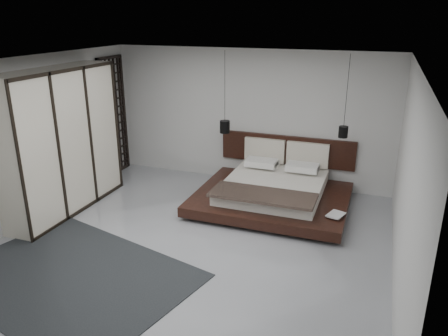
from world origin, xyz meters
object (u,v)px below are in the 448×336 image
at_px(bed, 274,190).
at_px(wardrobe, 61,142).
at_px(pendant_left, 225,127).
at_px(pendant_right, 343,131).
at_px(lattice_screen, 114,116).
at_px(rug, 71,276).

relative_size(bed, wardrobe, 1.06).
bearing_deg(pendant_left, pendant_right, 0.00).
relative_size(bed, pendant_right, 1.88).
height_order(pendant_right, wardrobe, pendant_right).
xyz_separation_m(lattice_screen, pendant_left, (2.65, -0.10, 0.02)).
distance_m(wardrobe, rug, 2.72).
bearing_deg(pendant_left, wardrobe, -141.12).
height_order(pendant_left, rug, pendant_left).
height_order(bed, pendant_left, pendant_left).
bearing_deg(bed, pendant_right, 21.04).
bearing_deg(pendant_left, bed, -21.04).
bearing_deg(rug, pendant_right, 50.04).
distance_m(lattice_screen, pendant_left, 2.65).
xyz_separation_m(pendant_right, wardrobe, (-4.69, -1.93, -0.13)).
distance_m(bed, pendant_right, 1.67).
xyz_separation_m(pendant_left, wardrobe, (-2.40, -1.93, -0.03)).
bearing_deg(wardrobe, pendant_left, 38.88).
bearing_deg(bed, lattice_screen, 171.86).
xyz_separation_m(bed, pendant_left, (-1.15, 0.44, 1.03)).
bearing_deg(bed, rug, -121.28).
xyz_separation_m(bed, wardrobe, (-3.54, -1.49, 1.01)).
height_order(lattice_screen, pendant_left, pendant_left).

